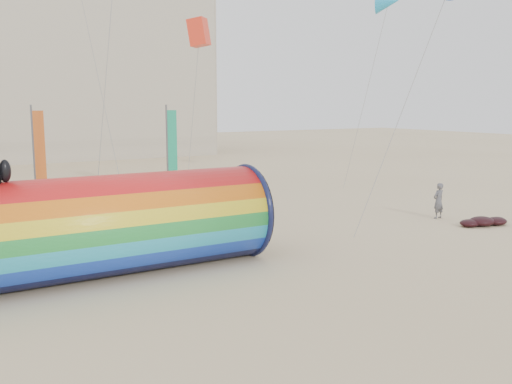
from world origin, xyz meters
TOP-DOWN VIEW (x-y plane):
  - ground at (0.00, 0.00)m, footprint 160.00×160.00m
  - windsock_assembly at (-4.35, 2.75)m, footprint 10.71×3.26m
  - kite_handler at (11.55, 3.58)m, footprint 0.63×0.44m
  - fabric_bundle at (12.13, 1.51)m, footprint 2.62×1.35m
  - festival_banners at (-2.14, 15.53)m, footprint 10.38×3.36m

SIDE VIEW (x-z plane):
  - ground at x=0.00m, z-range 0.00..0.00m
  - fabric_bundle at x=12.13m, z-range -0.03..0.37m
  - kite_handler at x=11.55m, z-range 0.00..1.65m
  - windsock_assembly at x=-4.35m, z-range -0.83..4.11m
  - festival_banners at x=-2.14m, z-range 0.04..5.24m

